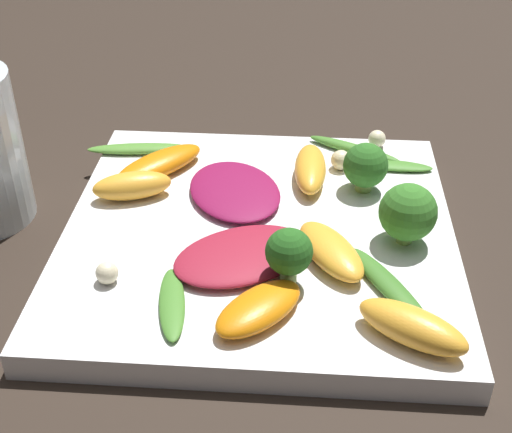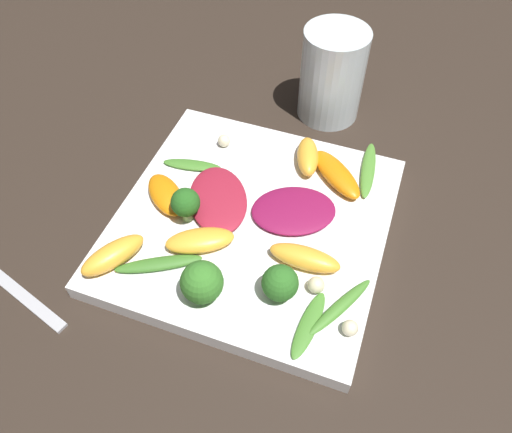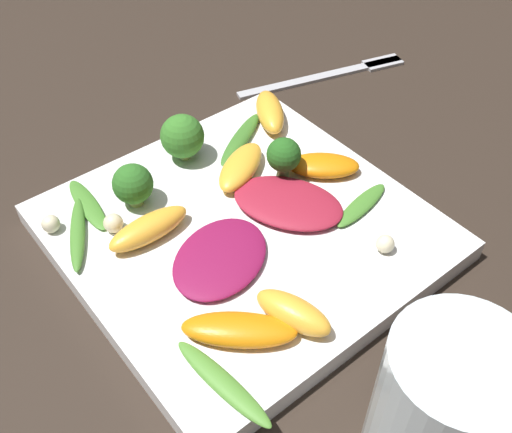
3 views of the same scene
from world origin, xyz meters
The scene contains 22 objects.
ground_plane centered at (0.00, 0.00, 0.00)m, with size 2.40×2.40×0.00m, color #2D231C.
plate centered at (0.00, 0.00, 0.01)m, with size 0.27×0.27×0.02m.
drinking_glass centered at (-0.21, 0.03, 0.06)m, with size 0.08×0.08×0.11m.
radicchio_leaf_0 centered at (-0.01, -0.04, 0.02)m, with size 0.11×0.10×0.01m.
radicchio_leaf_1 centered at (-0.02, 0.04, 0.02)m, with size 0.09×0.10×0.01m.
orange_segment_0 centered at (-0.09, 0.03, 0.03)m, with size 0.06×0.04×0.02m.
orange_segment_1 centered at (0.05, -0.04, 0.03)m, with size 0.06×0.07×0.02m.
orange_segment_2 centered at (-0.08, 0.07, 0.03)m, with size 0.07×0.08×0.02m.
orange_segment_3 centered at (0.01, -0.09, 0.03)m, with size 0.06×0.07×0.01m.
orange_segment_4 centered at (0.09, -0.10, 0.03)m, with size 0.07×0.05×0.02m.
orange_segment_5 centered at (0.03, 0.06, 0.03)m, with size 0.02×0.07×0.02m.
broccoli_floret_0 centered at (0.02, -0.06, 0.04)m, with size 0.03×0.03×0.04m.
broccoli_floret_1 centered at (0.10, -0.01, 0.04)m, with size 0.04×0.04×0.04m.
broccoli_floret_2 centered at (0.07, 0.05, 0.04)m, with size 0.03×0.03×0.04m.
arugula_sprig_0 centered at (-0.05, -0.09, 0.02)m, with size 0.03×0.07×0.01m.
arugula_sprig_1 centered at (0.09, 0.09, 0.02)m, with size 0.07×0.02×0.00m.
arugula_sprig_2 centered at (0.08, -0.06, 0.02)m, with size 0.05×0.08×0.01m.
arugula_sprig_3 centered at (-0.10, 0.10, 0.02)m, with size 0.08×0.02×0.01m.
arugula_sprig_4 centered at (0.07, 0.11, 0.02)m, with size 0.08×0.05×0.01m.
macadamia_nut_0 centered at (0.06, 0.08, 0.03)m, with size 0.02×0.02×0.02m.
macadamia_nut_1 centered at (0.09, 0.12, 0.03)m, with size 0.01×0.01×0.01m.
macadamia_nut_2 centered at (-0.09, -0.07, 0.03)m, with size 0.01×0.01×0.01m.
Camera 2 is at (0.29, 0.11, 0.42)m, focal length 35.00 mm.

